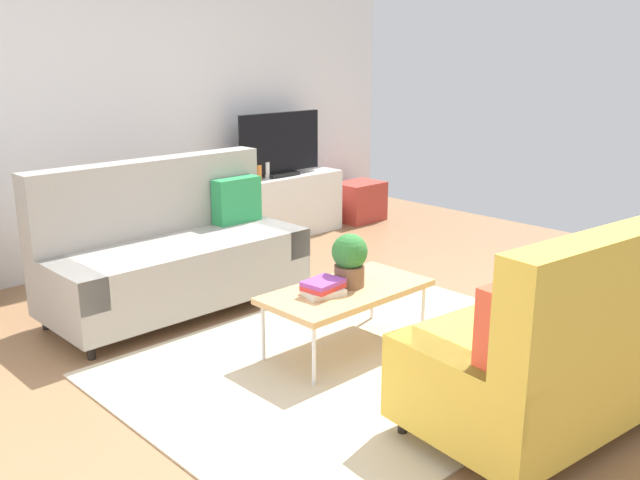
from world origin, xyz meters
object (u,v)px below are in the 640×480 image
(couch_green, at_px, (580,338))
(bottle_0, at_px, (251,173))
(coffee_table, at_px, (347,292))
(storage_trunk, at_px, (359,201))
(table_book_0, at_px, (323,292))
(couch_beige, at_px, (173,251))
(tv, at_px, (280,145))
(bottle_2, at_px, (267,170))
(vase_0, at_px, (230,173))
(tv_console, at_px, (280,206))
(bottle_1, at_px, (259,172))
(potted_plant, at_px, (350,259))

(couch_green, bearing_deg, bottle_0, 83.78)
(coffee_table, xyz_separation_m, storage_trunk, (2.64, 2.37, -0.17))
(couch_green, height_order, table_book_0, couch_green)
(table_book_0, bearing_deg, storage_trunk, 39.74)
(couch_beige, height_order, tv, tv)
(couch_green, xyz_separation_m, bottle_2, (1.07, 3.85, 0.28))
(couch_beige, xyz_separation_m, coffee_table, (0.39, -1.42, -0.05))
(vase_0, bearing_deg, tv_console, -4.93)
(tv, xyz_separation_m, vase_0, (-0.58, 0.07, -0.22))
(couch_green, height_order, coffee_table, couch_green)
(coffee_table, height_order, tv_console, tv_console)
(coffee_table, xyz_separation_m, tv_console, (1.54, 2.47, -0.07))
(tv, height_order, bottle_2, tv)
(table_book_0, bearing_deg, vase_0, 65.35)
(coffee_table, height_order, bottle_1, bottle_1)
(tv, height_order, bottle_1, tv)
(potted_plant, bearing_deg, couch_green, -80.92)
(couch_green, height_order, bottle_1, couch_green)
(potted_plant, bearing_deg, vase_0, 69.97)
(table_book_0, bearing_deg, tv_console, 54.82)
(coffee_table, relative_size, bottle_2, 6.69)
(coffee_table, xyz_separation_m, bottle_2, (1.35, 2.43, 0.33))
(storage_trunk, bearing_deg, couch_green, -121.92)
(tv_console, bearing_deg, storage_trunk, -5.19)
(couch_green, relative_size, vase_0, 10.90)
(couch_green, relative_size, storage_trunk, 3.81)
(bottle_0, bearing_deg, couch_beige, -146.55)
(storage_trunk, height_order, table_book_0, table_book_0)
(tv_console, distance_m, potted_plant, 2.88)
(couch_beige, bearing_deg, bottle_1, -148.79)
(coffee_table, height_order, vase_0, vase_0)
(couch_beige, distance_m, coffee_table, 1.47)
(couch_green, xyz_separation_m, vase_0, (0.68, 3.94, 0.29))
(couch_green, relative_size, potted_plant, 5.76)
(couch_beige, relative_size, tv_console, 1.36)
(potted_plant, bearing_deg, bottle_0, 65.63)
(couch_beige, xyz_separation_m, storage_trunk, (3.02, 0.95, -0.22))
(couch_beige, relative_size, tv, 1.91)
(tv_console, distance_m, vase_0, 0.71)
(storage_trunk, height_order, bottle_0, bottle_0)
(storage_trunk, distance_m, potted_plant, 3.51)
(table_book_0, distance_m, vase_0, 2.77)
(table_book_0, bearing_deg, potted_plant, 1.57)
(tv_console, relative_size, bottle_2, 8.51)
(couch_beige, bearing_deg, potted_plant, 106.80)
(coffee_table, relative_size, potted_plant, 3.20)
(couch_beige, height_order, potted_plant, couch_beige)
(tv_console, bearing_deg, table_book_0, -125.18)
(storage_trunk, distance_m, table_book_0, 3.68)
(tv_console, xyz_separation_m, bottle_2, (-0.19, -0.04, 0.40))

